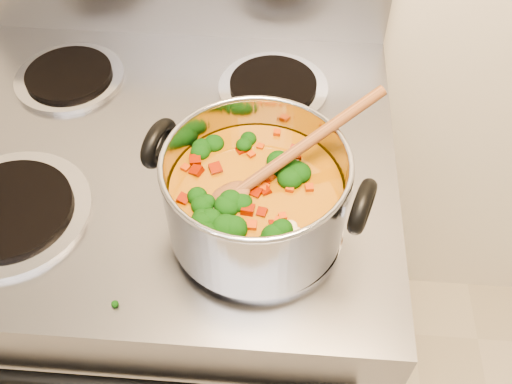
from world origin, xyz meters
TOP-DOWN VIEW (x-y plane):
  - electric_range at (-0.07, 1.16)m, footprint 0.78×0.71m
  - stockpot at (0.11, 1.00)m, footprint 0.31×0.25m
  - wooden_spoon at (0.12, 1.01)m, footprint 0.25×0.18m
  - cooktop_crumbs at (0.13, 1.10)m, footprint 0.32×0.10m

SIDE VIEW (x-z plane):
  - electric_range at x=-0.07m, z-range -0.07..1.01m
  - cooktop_crumbs at x=0.13m, z-range 0.92..0.93m
  - stockpot at x=0.11m, z-range 0.93..1.07m
  - wooden_spoon at x=0.12m, z-range 0.99..1.09m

